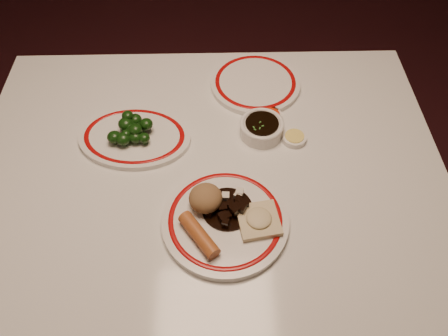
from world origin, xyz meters
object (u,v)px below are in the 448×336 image
main_plate (225,220)px  soy_bowl (262,129)px  rice_mound (206,198)px  broccoli_pile (131,130)px  stirfry_heap (227,207)px  spring_roll (199,235)px  fried_wonton (259,220)px  dining_table (208,185)px  broccoli_plate (135,137)px

main_plate → soy_bowl: bearing=69.3°
rice_mound → broccoli_pile: rice_mound is taller
stirfry_heap → rice_mound: bearing=164.1°
spring_roll → stirfry_heap: 0.10m
fried_wonton → soy_bowl: 0.29m
main_plate → spring_roll: size_ratio=3.12×
spring_roll → stirfry_heap: bearing=14.3°
dining_table → broccoli_pile: size_ratio=10.46×
main_plate → broccoli_plate: bearing=131.7°
dining_table → main_plate: bearing=-76.5°
dining_table → stirfry_heap: (0.05, -0.15, 0.12)m
broccoli_plate → soy_bowl: size_ratio=2.81×
dining_table → stirfry_heap: 0.20m
main_plate → spring_roll: (-0.06, -0.05, 0.02)m
stirfry_heap → soy_bowl: stirfry_heap is taller
spring_roll → broccoli_plate: size_ratio=0.37×
broccoli_pile → rice_mound: bearing=-48.9°
stirfry_heap → soy_bowl: (0.10, 0.25, -0.01)m
rice_mound → broccoli_plate: size_ratio=0.24×
broccoli_pile → stirfry_heap: bearing=-44.2°
main_plate → fried_wonton: 0.08m
broccoli_plate → broccoli_pile: 0.03m
dining_table → broccoli_plate: broccoli_plate is taller
dining_table → spring_roll: size_ratio=10.15×
rice_mound → broccoli_pile: (-0.19, 0.22, -0.01)m
dining_table → soy_bowl: soy_bowl is taller
dining_table → main_plate: 0.20m
dining_table → broccoli_pile: 0.25m
spring_roll → soy_bowl: 0.36m
spring_roll → dining_table: bearing=50.9°
spring_roll → broccoli_plate: spring_roll is taller
spring_roll → soy_bowl: bearing=28.8°
broccoli_plate → stirfry_heap: bearing=-44.9°
spring_roll → broccoli_plate: 0.36m
dining_table → rice_mound: rice_mound is taller
broccoli_plate → spring_roll: bearing=-60.6°
dining_table → soy_bowl: bearing=35.2°
dining_table → soy_bowl: 0.21m
fried_wonton → broccoli_pile: broccoli_pile is taller
fried_wonton → main_plate: bearing=171.5°
rice_mound → soy_bowl: 0.28m
broccoli_plate → broccoli_pile: (-0.00, -0.00, 0.03)m
broccoli_pile → soy_bowl: broccoli_pile is taller
spring_roll → soy_bowl: (0.16, 0.32, -0.01)m
dining_table → fried_wonton: 0.25m
fried_wonton → broccoli_pile: (-0.31, 0.27, 0.01)m
main_plate → rice_mound: rice_mound is taller
rice_mound → broccoli_plate: (-0.19, 0.22, -0.04)m
broccoli_plate → broccoli_pile: broccoli_pile is taller
spring_roll → fried_wonton: size_ratio=1.14×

